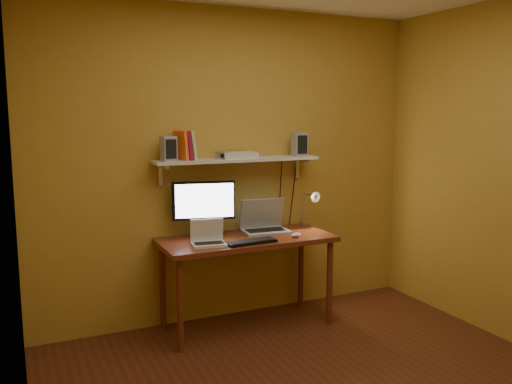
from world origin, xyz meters
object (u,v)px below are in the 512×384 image
speaker_left (169,149)px  router (238,155)px  wall_shelf (237,160)px  netbook (208,238)px  speaker_right (299,144)px  keyboard (251,242)px  desk (247,248)px  laptop (264,223)px  desk_lamp (310,204)px  shelf_camera (222,155)px  monitor (204,206)px  mouse (296,235)px

speaker_left → router: bearing=-5.1°
wall_shelf → netbook: (-0.36, -0.28, -0.55)m
netbook → speaker_right: bearing=24.7°
wall_shelf → speaker_right: speaker_right is taller
keyboard → desk: bearing=72.2°
laptop → desk_lamp: size_ratio=1.08×
desk_lamp → desk: bearing=-169.2°
netbook → desk_lamp: bearing=20.5°
netbook → router: 0.75m
netbook → shelf_camera: shelf_camera is taller
monitor → router: (0.31, 0.04, 0.39)m
desk → keyboard: 0.22m
desk → desk_lamp: 0.73m
wall_shelf → speaker_left: 0.59m
wall_shelf → shelf_camera: size_ratio=12.92×
keyboard → speaker_left: bearing=141.6°
wall_shelf → mouse: 0.78m
desk_lamp → shelf_camera: (-0.82, 0.01, 0.45)m
monitor → mouse: size_ratio=5.39×
desk → wall_shelf: size_ratio=1.00×
monitor → desk_lamp: size_ratio=1.33×
laptop → router: bearing=174.3°
desk_lamp → speaker_right: size_ratio=1.87×
desk_lamp → speaker_left: 1.34m
monitor → speaker_left: 0.54m
keyboard → speaker_left: speaker_left is taller
router → shelf_camera: bearing=-163.8°
desk → speaker_left: size_ratio=7.32×
shelf_camera → monitor: bearing=176.2°
wall_shelf → speaker_left: (-0.58, -0.01, 0.11)m
speaker_left → speaker_right: 1.15m
laptop → keyboard: bearing=-123.6°
mouse → speaker_left: (-0.95, 0.33, 0.70)m
speaker_right → keyboard: bearing=-147.2°
wall_shelf → router: size_ratio=4.76×
keyboard → shelf_camera: shelf_camera is taller
speaker_left → wall_shelf: bearing=-4.2°
mouse → desk_lamp: bearing=30.9°
keyboard → laptop: bearing=47.8°
laptop → router: (-0.22, 0.04, 0.58)m
netbook → desk: bearing=22.5°
monitor → mouse: 0.78m
monitor → shelf_camera: (0.15, -0.01, 0.40)m
desk → wall_shelf: (-0.00, 0.19, 0.69)m
wall_shelf → shelf_camera: (-0.16, -0.05, 0.05)m
mouse → router: (-0.37, 0.34, 0.63)m
wall_shelf → monitor: wall_shelf is taller
laptop → mouse: size_ratio=4.37×
desk → netbook: size_ratio=5.03×
wall_shelf → laptop: 0.58m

